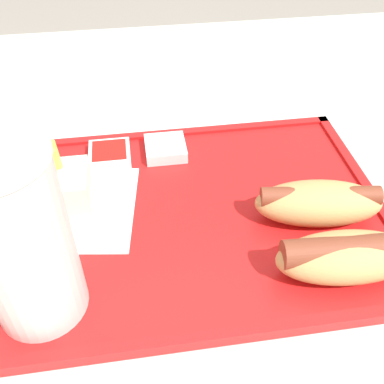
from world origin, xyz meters
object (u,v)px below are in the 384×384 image
Objects in this scene: fries_carton at (56,193)px; sauce_cup_ketchup at (110,155)px; soda_cup at (20,239)px; hot_dog_near at (319,202)px; sauce_cup_mayo at (165,148)px; hot_dog_far at (347,256)px.

fries_carton is 0.11m from sauce_cup_ketchup.
fries_carton is at bearing -94.26° from soda_cup.
hot_dog_near is 2.79× the size of sauce_cup_mayo.
fries_carton reaches higher than sauce_cup_ketchup.
hot_dog_far is 0.26m from sauce_cup_mayo.
hot_dog_near is at bearing 170.59° from fries_carton.
fries_carton reaches higher than sauce_cup_mayo.
fries_carton is (0.27, -0.05, 0.01)m from hot_dog_near.
sauce_cup_ketchup is (0.07, 0.00, 0.00)m from sauce_cup_mayo.
fries_carton reaches higher than hot_dog_near.
hot_dog_far is at bearing 178.78° from soda_cup.
hot_dog_near is 1.24× the size of fries_carton.
sauce_cup_ketchup is at bearing 3.10° from sauce_cup_mayo.
sauce_cup_mayo is at bearing -55.19° from hot_dog_far.
hot_dog_near is at bearing 148.10° from sauce_cup_ketchup.
sauce_cup_ketchup is at bearing -107.09° from soda_cup.
sauce_cup_ketchup is (0.22, -0.14, -0.02)m from hot_dog_near.
hot_dog_near is (-0.28, -0.07, -0.06)m from soda_cup.
sauce_cup_mayo is at bearing -142.72° from fries_carton.
hot_dog_near is 0.26m from sauce_cup_ketchup.
hot_dog_far is at bearing 136.17° from sauce_cup_ketchup.
soda_cup reaches higher than hot_dog_far.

